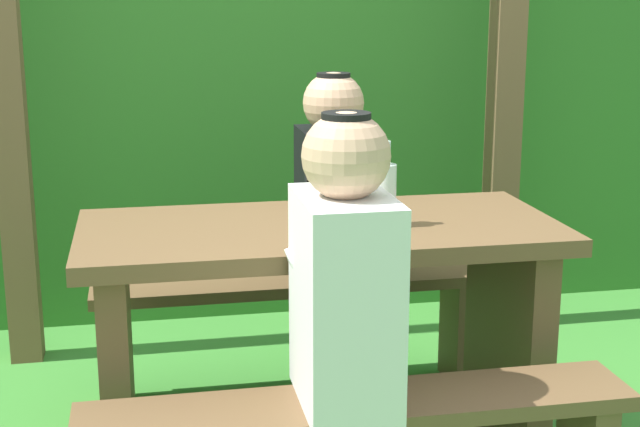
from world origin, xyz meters
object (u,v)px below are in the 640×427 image
at_px(bench_far, 293,311).
at_px(person_white_shirt, 345,272).
at_px(picnic_table, 320,304).
at_px(drinking_glass, 340,210).
at_px(bottle_left, 385,193).
at_px(person_black_coat, 333,184).

distance_m(bench_far, person_white_shirt, 1.12).
distance_m(picnic_table, drinking_glass, 0.30).
bearing_deg(drinking_glass, picnic_table, 152.39).
relative_size(bench_far, person_white_shirt, 1.95).
xyz_separation_m(picnic_table, bottle_left, (0.18, -0.06, 0.35)).
bearing_deg(person_black_coat, drinking_glass, -99.69).
distance_m(bench_far, person_black_coat, 0.48).
relative_size(picnic_table, drinking_glass, 15.81).
xyz_separation_m(person_black_coat, bottle_left, (0.03, -0.57, 0.09)).
distance_m(person_white_shirt, bottle_left, 0.50).
xyz_separation_m(picnic_table, person_white_shirt, (-0.04, -0.51, 0.26)).
distance_m(person_black_coat, bottle_left, 0.58).
height_order(drinking_glass, bottle_left, bottle_left).
xyz_separation_m(bench_far, drinking_glass, (0.05, -0.54, 0.49)).
xyz_separation_m(picnic_table, drinking_glass, (0.05, -0.03, 0.29)).
xyz_separation_m(picnic_table, person_black_coat, (0.15, 0.51, 0.26)).
height_order(bench_far, drinking_glass, drinking_glass).
height_order(picnic_table, drinking_glass, drinking_glass).
height_order(person_black_coat, drinking_glass, person_black_coat).
height_order(bench_far, bottle_left, bottle_left).
bearing_deg(person_black_coat, bench_far, 178.70).
bearing_deg(person_black_coat, person_white_shirt, -100.27).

